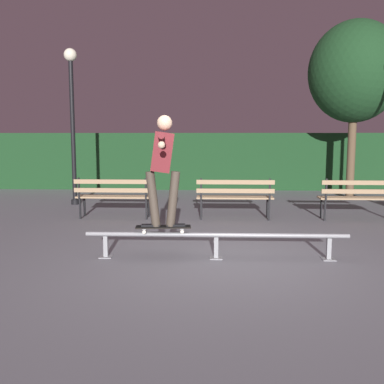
{
  "coord_description": "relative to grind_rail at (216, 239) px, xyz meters",
  "views": [
    {
      "loc": [
        -0.1,
        -5.98,
        1.71
      ],
      "look_at": [
        -0.38,
        0.87,
        0.85
      ],
      "focal_mm": 40.8,
      "sensor_mm": 36.0,
      "label": 1
    }
  ],
  "objects": [
    {
      "name": "ground_plane",
      "position": [
        -0.0,
        -0.07,
        -0.28
      ],
      "size": [
        90.0,
        90.0,
        0.0
      ],
      "primitive_type": "plane",
      "color": "slate"
    },
    {
      "name": "hedge_backdrop",
      "position": [
        -0.0,
        8.71,
        0.64
      ],
      "size": [
        24.0,
        1.2,
        1.86
      ],
      "primitive_type": "cube",
      "color": "#193D1E",
      "rests_on": "ground"
    },
    {
      "name": "grind_rail",
      "position": [
        0.0,
        0.0,
        0.0
      ],
      "size": [
        3.72,
        0.18,
        0.37
      ],
      "color": "gray",
      "rests_on": "ground"
    },
    {
      "name": "skateboard",
      "position": [
        -0.75,
        0.0,
        0.16
      ],
      "size": [
        0.79,
        0.27,
        0.09
      ],
      "color": "black",
      "rests_on": "grind_rail"
    },
    {
      "name": "skateboarder",
      "position": [
        -0.75,
        0.0,
        1.1
      ],
      "size": [
        0.63,
        1.41,
        1.56
      ],
      "color": "black",
      "rests_on": "skateboard"
    },
    {
      "name": "park_bench_leftmost",
      "position": [
        -2.12,
        2.99,
        0.25
      ],
      "size": [
        1.6,
        0.43,
        0.88
      ],
      "color": "black",
      "rests_on": "ground"
    },
    {
      "name": "park_bench_left_center",
      "position": [
        0.43,
        2.99,
        0.25
      ],
      "size": [
        1.6,
        0.43,
        0.88
      ],
      "color": "black",
      "rests_on": "ground"
    },
    {
      "name": "park_bench_right_center",
      "position": [
        2.99,
        2.99,
        0.25
      ],
      "size": [
        1.6,
        0.43,
        0.88
      ],
      "color": "black",
      "rests_on": "ground"
    },
    {
      "name": "tree_far_right",
      "position": [
        3.86,
        6.36,
        3.2
      ],
      "size": [
        2.51,
        2.51,
        4.88
      ],
      "color": "brown",
      "rests_on": "ground"
    },
    {
      "name": "lamp_post_left",
      "position": [
        -3.56,
        4.93,
        2.2
      ],
      "size": [
        0.32,
        0.32,
        3.9
      ],
      "color": "black",
      "rests_on": "ground"
    }
  ]
}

